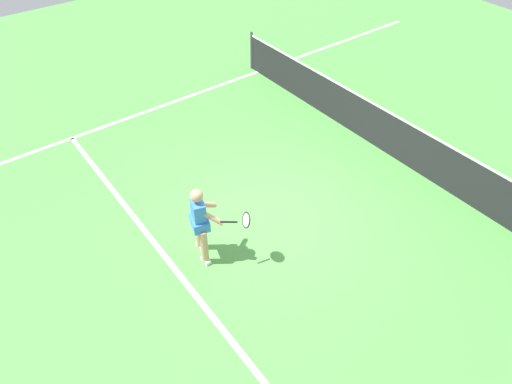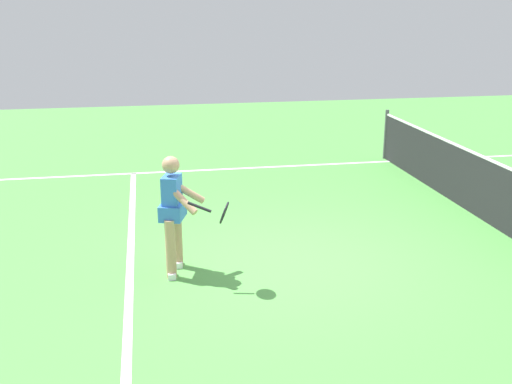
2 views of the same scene
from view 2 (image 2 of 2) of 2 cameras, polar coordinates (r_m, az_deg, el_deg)
ground_plane at (r=8.27m, az=3.53°, el=-6.63°), size 27.73×27.73×0.00m
service_line_marking at (r=8.06m, az=-11.78°, el=-7.61°), size 9.97×0.10×0.01m
sideline_left_marking at (r=12.89m, az=-1.76°, el=2.22°), size 0.10×19.33×0.01m
tennis_player at (r=7.73m, az=-7.65°, el=-1.74°), size 0.96×0.88×1.55m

